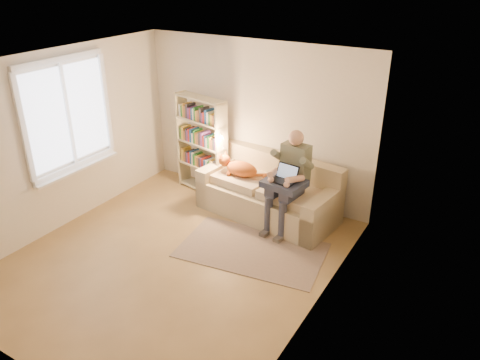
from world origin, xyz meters
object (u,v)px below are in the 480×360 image
Objects in this scene: person at (290,175)px; bookshelf at (202,140)px; cat at (237,167)px; laptop at (285,177)px; sofa at (269,195)px.

person is 1.84m from bookshelf.
laptop reaches higher than cat.
bookshelf is (-0.84, 0.23, 0.22)m from cat.
person is at bearing -19.58° from sofa.
bookshelf reaches higher than cat.
person reaches higher than sofa.
person is (0.43, -0.21, 0.52)m from sofa.
person reaches higher than laptop.
sofa is 1.34× the size of bookshelf.
bookshelf is at bearing 175.38° from person.
bookshelf reaches higher than sofa.
cat is at bearing 171.33° from laptop.
laptop reaches higher than sofa.
sofa is at bearing 160.42° from person.
sofa is 2.75× the size of cat.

